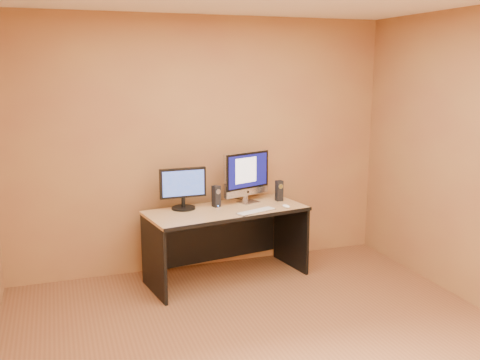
# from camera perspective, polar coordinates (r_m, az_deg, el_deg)

# --- Properties ---
(floor) EXTENTS (4.00, 4.00, 0.00)m
(floor) POSITION_cam_1_polar(r_m,az_deg,el_deg) (4.16, 3.99, -18.14)
(floor) COLOR brown
(floor) RESTS_ON ground
(walls) EXTENTS (4.00, 4.00, 2.60)m
(walls) POSITION_cam_1_polar(r_m,az_deg,el_deg) (3.69, 4.28, -0.33)
(walls) COLOR olive
(walls) RESTS_ON ground
(desk) EXTENTS (1.65, 0.92, 0.72)m
(desk) POSITION_cam_1_polar(r_m,az_deg,el_deg) (5.35, -1.42, -6.86)
(desk) COLOR tan
(desk) RESTS_ON ground
(imac) EXTENTS (0.59, 0.38, 0.54)m
(imac) POSITION_cam_1_polar(r_m,az_deg,el_deg) (5.45, 0.90, 0.32)
(imac) COLOR #B9B9BE
(imac) RESTS_ON desk
(second_monitor) EXTENTS (0.47, 0.24, 0.41)m
(second_monitor) POSITION_cam_1_polar(r_m,az_deg,el_deg) (5.24, -6.10, -0.92)
(second_monitor) COLOR black
(second_monitor) RESTS_ON desk
(speaker_left) EXTENTS (0.09, 0.09, 0.21)m
(speaker_left) POSITION_cam_1_polar(r_m,az_deg,el_deg) (5.33, -2.56, -1.74)
(speaker_left) COLOR black
(speaker_left) RESTS_ON desk
(speaker_right) EXTENTS (0.07, 0.07, 0.21)m
(speaker_right) POSITION_cam_1_polar(r_m,az_deg,el_deg) (5.57, 4.20, -1.15)
(speaker_right) COLOR black
(speaker_right) RESTS_ON desk
(keyboard) EXTENTS (0.43, 0.25, 0.02)m
(keyboard) POSITION_cam_1_polar(r_m,az_deg,el_deg) (5.14, 1.74, -3.36)
(keyboard) COLOR silver
(keyboard) RESTS_ON desk
(mouse) EXTENTS (0.08, 0.11, 0.04)m
(mouse) POSITION_cam_1_polar(r_m,az_deg,el_deg) (5.32, 4.94, -2.79)
(mouse) COLOR white
(mouse) RESTS_ON desk
(cable_a) EXTENTS (0.10, 0.20, 0.01)m
(cable_a) POSITION_cam_1_polar(r_m,az_deg,el_deg) (5.61, 0.26, -2.11)
(cable_a) COLOR black
(cable_a) RESTS_ON desk
(cable_b) EXTENTS (0.08, 0.16, 0.01)m
(cable_b) POSITION_cam_1_polar(r_m,az_deg,el_deg) (5.60, 0.26, -2.14)
(cable_b) COLOR black
(cable_b) RESTS_ON desk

